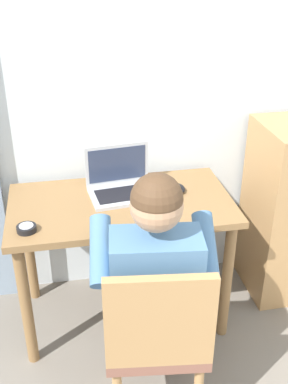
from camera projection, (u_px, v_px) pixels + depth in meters
wall_back at (150, 81)px, 2.49m from camera, size 4.80×0.05×2.50m
desk at (121, 221)px, 2.43m from camera, size 1.13×0.61×0.74m
chair at (157, 335)px, 1.93m from camera, size 0.47×0.45×0.86m
person_seated at (153, 272)px, 2.00m from camera, size 0.58×0.61×1.18m
laptop at (121, 184)px, 2.44m from camera, size 0.37×0.29×0.24m
computer_mouse at (179, 188)px, 2.47m from camera, size 0.06×0.10×0.03m
desk_clock at (27, 228)px, 2.13m from camera, size 0.09×0.09×0.03m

